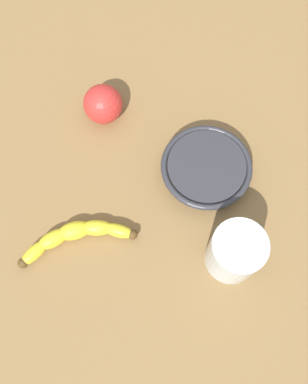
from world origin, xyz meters
TOP-DOWN VIEW (x-y plane):
  - wooden_tabletop at (0.00, 0.00)cm, footprint 120.00×120.00cm
  - banana at (12.81, 11.86)cm, footprint 21.11×10.46cm
  - smoothie_glass at (-15.77, 13.18)cm, footprint 9.40×9.40cm
  - ceramic_bowl at (-10.26, -3.20)cm, footprint 17.42×17.42cm
  - apple_fruit at (10.97, -14.72)cm, footprint 7.90×7.90cm

SIDE VIEW (x-z plane):
  - wooden_tabletop at x=0.00cm, z-range 0.00..3.00cm
  - banana at x=12.81cm, z-range 3.00..6.40cm
  - ceramic_bowl at x=-10.26cm, z-range 3.43..7.70cm
  - apple_fruit at x=10.97cm, z-range 3.00..10.90cm
  - smoothie_glass at x=-15.77cm, z-range 2.75..13.70cm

